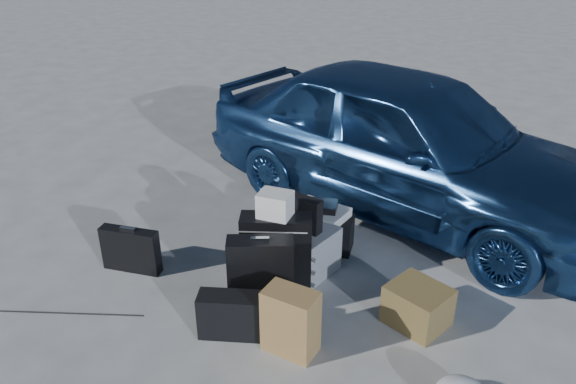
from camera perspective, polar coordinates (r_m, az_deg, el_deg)
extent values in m
plane|color=beige|center=(4.10, -4.76, -12.62)|extent=(60.00, 60.00, 0.00)
imported|color=#295692|center=(5.34, 11.89, 5.14)|extent=(4.29, 2.87, 1.36)
cube|color=#999B9E|center=(4.48, 1.26, -5.72)|extent=(0.62, 0.56, 0.37)
cube|color=black|center=(4.32, 1.16, -2.06)|extent=(0.38, 0.18, 0.28)
cube|color=black|center=(4.63, -15.69, -5.68)|extent=(0.48, 0.15, 0.37)
cube|color=black|center=(3.97, -2.78, -8.55)|extent=(0.49, 0.33, 0.60)
cube|color=black|center=(4.19, -1.20, -6.25)|extent=(0.55, 0.34, 0.62)
cube|color=white|center=(3.99, -1.32, -1.28)|extent=(0.23, 0.18, 0.18)
cube|color=black|center=(4.78, 2.99, -4.02)|extent=(0.62, 0.31, 0.30)
cube|color=white|center=(4.68, 3.23, -2.12)|extent=(0.50, 0.42, 0.08)
cube|color=black|center=(4.64, 3.31, -1.41)|extent=(0.30, 0.24, 0.06)
cube|color=#B08B4C|center=(3.70, 0.26, -13.03)|extent=(0.37, 0.26, 0.46)
cube|color=olive|center=(4.05, 13.03, -11.20)|extent=(0.50, 0.47, 0.29)
cube|color=black|center=(3.87, -5.67, -12.34)|extent=(0.48, 0.29, 0.32)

